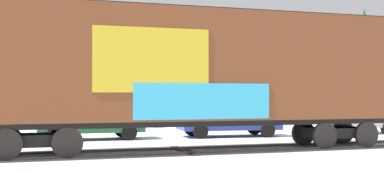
# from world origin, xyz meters

# --- Properties ---
(ground_plane) EXTENTS (260.00, 260.00, 0.00)m
(ground_plane) POSITION_xyz_m (0.00, 0.00, 0.00)
(ground_plane) COLOR silver
(track) EXTENTS (59.94, 6.52, 0.08)m
(track) POSITION_xyz_m (0.94, 0.05, 0.04)
(track) COLOR #4C4742
(track) RESTS_ON ground_plane
(freight_car) EXTENTS (16.18, 3.98, 4.80)m
(freight_car) POSITION_xyz_m (0.32, -0.00, 2.73)
(freight_car) COLOR brown
(freight_car) RESTS_ON ground_plane
(flagpole) EXTENTS (0.48, 1.27, 9.97)m
(flagpole) POSITION_xyz_m (-6.15, 11.11, 6.01)
(flagpole) COLOR silver
(flagpole) RESTS_ON ground_plane
(hillside) EXTENTS (159.06, 42.10, 15.88)m
(hillside) POSITION_xyz_m (0.02, 70.53, 5.48)
(hillside) COLOR silver
(hillside) RESTS_ON ground_plane
(parked_car_green) EXTENTS (4.41, 2.09, 1.80)m
(parked_car_green) POSITION_xyz_m (-2.99, 5.46, 0.88)
(parked_car_green) COLOR #1E5933
(parked_car_green) RESTS_ON ground_plane
(parked_car_blue) EXTENTS (4.49, 1.99, 1.75)m
(parked_car_blue) POSITION_xyz_m (3.11, 5.69, 0.85)
(parked_car_blue) COLOR navy
(parked_car_blue) RESTS_ON ground_plane
(parked_car_silver) EXTENTS (4.38, 2.46, 1.69)m
(parked_car_silver) POSITION_xyz_m (9.33, 5.78, 0.84)
(parked_car_silver) COLOR #B7BABF
(parked_car_silver) RESTS_ON ground_plane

